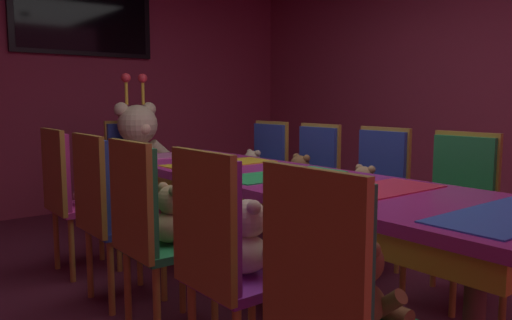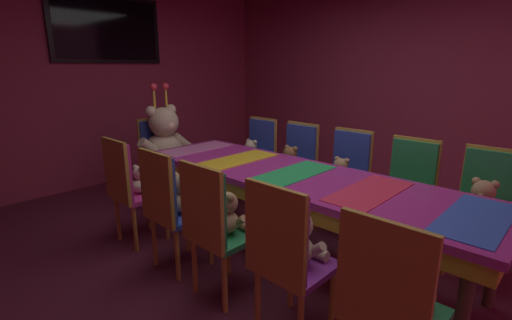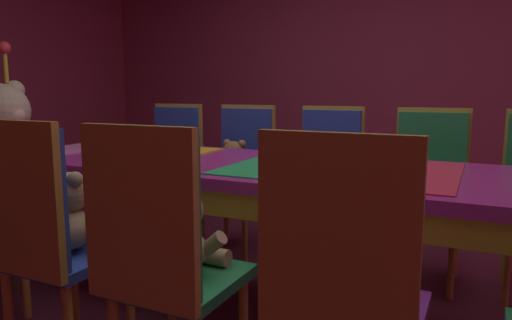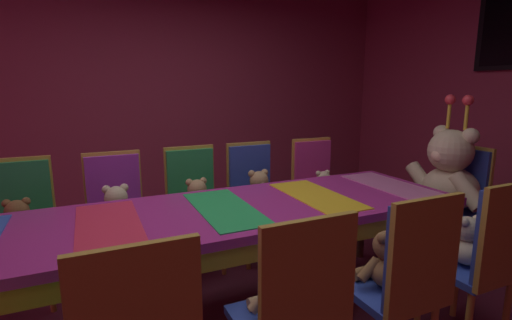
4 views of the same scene
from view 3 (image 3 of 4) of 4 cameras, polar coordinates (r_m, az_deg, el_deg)
The scene contains 17 objects.
ground_plane at distance 2.43m, azimuth 2.12°, elevation -18.02°, with size 7.90×7.90×0.00m, color #591E33.
wall_right at distance 4.68m, azimuth 15.51°, elevation 12.04°, with size 0.12×6.40×2.80m, color #99334C.
banquet_table at distance 2.22m, azimuth 2.21°, elevation -2.64°, with size 0.90×3.06×0.75m.
chair_left_1 at distance 1.30m, azimuth 10.48°, elevation -13.74°, with size 0.42×0.41×0.98m.
teddy_left_1 at distance 1.43m, azimuth 12.09°, elevation -11.67°, with size 0.26×0.34×0.32m.
chair_left_2 at distance 1.53m, azimuth -12.03°, elevation -10.25°, with size 0.42×0.41×0.98m.
teddy_left_2 at distance 1.65m, azimuth -8.88°, elevation -9.16°, with size 0.25×0.32×0.30m.
chair_left_3 at distance 1.90m, azimuth -24.94°, elevation -7.24°, with size 0.42×0.41×0.98m.
teddy_left_3 at distance 1.99m, azimuth -21.65°, elevation -6.36°, with size 0.26×0.34×0.32m.
chair_right_1 at distance 2.88m, azimuth 20.36°, elevation -1.82°, with size 0.42×0.41×0.98m.
chair_right_2 at distance 3.02m, azimuth 8.80°, elevation -0.91°, with size 0.42×0.41×0.98m.
teddy_right_2 at distance 2.89m, azimuth 7.95°, elevation -1.68°, with size 0.23×0.30×0.28m.
chair_right_3 at distance 3.24m, azimuth -1.59°, elevation -0.18°, with size 0.42×0.41×0.98m.
teddy_right_3 at distance 3.12m, azimuth -2.82°, elevation -0.70°, with size 0.25×0.32×0.30m.
chair_right_4 at distance 3.55m, azimuth -10.05°, elevation 0.44°, with size 0.42×0.41×0.98m.
teddy_right_4 at distance 3.43m, azimuth -11.45°, elevation -0.10°, with size 0.24×0.31×0.29m.
king_teddy_bear at distance 3.43m, azimuth -28.23°, elevation 2.03°, with size 0.73×0.57×0.94m.
Camera 3 is at (-1.99, -0.88, 1.08)m, focal length 32.79 mm.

